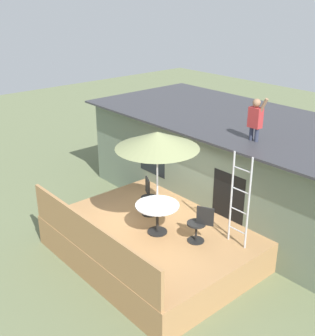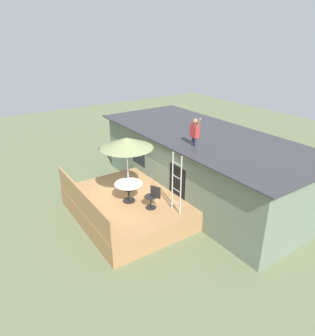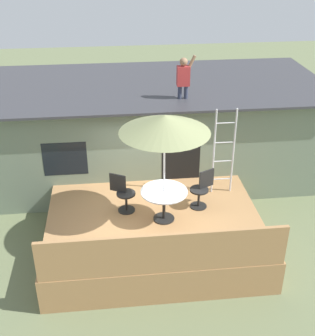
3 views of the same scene
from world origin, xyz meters
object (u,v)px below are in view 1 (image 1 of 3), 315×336
object	(u,v)px
patio_umbrella	(157,140)
patio_chair_left	(149,197)
person_figure	(256,117)
patio_table	(157,211)
step_ladder	(240,201)
patio_chair_right	(199,224)

from	to	relation	value
patio_umbrella	patio_chair_left	bearing A→B (deg)	151.77
person_figure	patio_chair_left	distance (m)	3.36
patio_umbrella	patio_chair_left	xyz separation A→B (m)	(-0.89, 0.48, -1.89)
patio_table	person_figure	xyz separation A→B (m)	(0.79, 2.46, 2.00)
patio_table	patio_chair_left	distance (m)	1.02
patio_umbrella	person_figure	distance (m)	2.59
patio_umbrella	step_ladder	world-z (taller)	patio_umbrella
patio_umbrella	patio_chair_left	size ratio (longest dim) A/B	2.76
step_ladder	patio_umbrella	bearing A→B (deg)	-146.21
patio_umbrella	person_figure	bearing A→B (deg)	72.24
step_ladder	person_figure	world-z (taller)	person_figure
step_ladder	person_figure	xyz separation A→B (m)	(-0.78, 1.41, 1.49)
patio_umbrella	patio_chair_right	xyz separation A→B (m)	(0.94, 0.45, -1.89)
patio_table	patio_chair_left	xyz separation A→B (m)	(-0.89, 0.48, -0.13)
patio_table	person_figure	distance (m)	3.27
person_figure	patio_chair_left	size ratio (longest dim) A/B	1.21
patio_chair_left	patio_chair_right	xyz separation A→B (m)	(1.84, -0.02, 0.00)
patio_table	step_ladder	size ratio (longest dim) A/B	0.47
step_ladder	patio_chair_right	xyz separation A→B (m)	(-0.63, -0.60, -0.64)
step_ladder	person_figure	size ratio (longest dim) A/B	1.98
patio_umbrella	person_figure	world-z (taller)	person_figure
patio_chair_right	step_ladder	bearing A→B (deg)	-162.02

